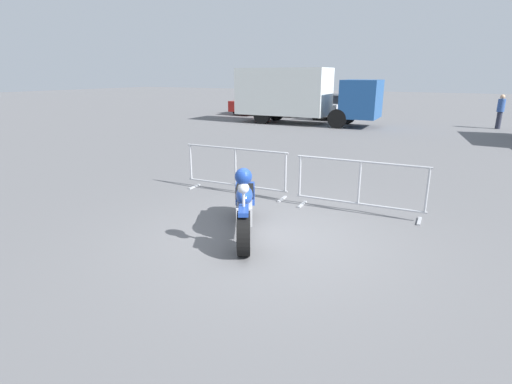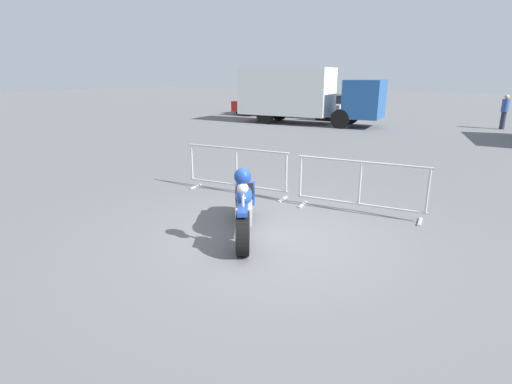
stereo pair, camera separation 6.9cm
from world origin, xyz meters
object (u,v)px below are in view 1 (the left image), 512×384
Objects in this scene: motorcycle at (245,206)px; parked_car_white at (297,104)px; parked_car_red at (255,103)px; pedestrian at (500,110)px; parked_car_silver at (335,106)px; crowd_barrier_near at (236,170)px; box_truck at (299,93)px; crowd_barrier_far at (359,186)px.

parked_car_white reaches higher than motorcycle.
pedestrian is (14.63, -1.09, 0.20)m from parked_car_red.
parked_car_silver reaches higher than parked_car_white.
crowd_barrier_near is (-1.43, 2.01, 0.05)m from motorcycle.
parked_car_white is at bearing 111.76° from box_truck.
box_truck is 1.84× the size of parked_car_red.
box_truck reaches higher than motorcycle.
motorcycle is 0.50× the size of parked_car_silver.
parked_car_red is at bearing 124.74° from crowd_barrier_far.
pedestrian is at bearing 137.48° from motorcycle.
crowd_barrier_near is 0.60× the size of parked_car_silver.
crowd_barrier_far is at bearing 170.30° from pedestrian.
parked_car_red is 2.50× the size of pedestrian.
crowd_barrier_far is 0.33× the size of box_truck.
parked_car_red is 14.67m from pedestrian.
parked_car_red is 0.98× the size of parked_car_silver.
crowd_barrier_far is 16.27m from pedestrian.
crowd_barrier_near is 1.00× the size of crowd_barrier_far.
motorcycle is at bearing -72.55° from box_truck.
box_truck reaches higher than parked_car_white.
parked_car_red is at bearing 90.71° from parked_car_silver.
pedestrian is (2.76, 16.03, 0.36)m from crowd_barrier_far.
crowd_barrier_near is 16.99m from pedestrian.
parked_car_silver is 2.54× the size of pedestrian.
crowd_barrier_far is at bearing -151.30° from parked_car_white.
parked_car_silver is (2.88, -0.74, 0.00)m from parked_car_white.
parked_car_silver reaches higher than parked_car_red.
box_truck is (-5.49, 15.15, 1.12)m from motorcycle.
pedestrian is at bearing 70.70° from crowd_barrier_near.
crowd_barrier_near is 2.85m from crowd_barrier_far.
parked_car_white is at bearing 109.08° from crowd_barrier_near.
motorcycle is 0.84× the size of crowd_barrier_near.
pedestrian reaches higher than motorcycle.
parked_car_silver is (-6.11, 17.00, 0.17)m from crowd_barrier_far.
parked_car_white is (-7.56, 19.75, 0.22)m from motorcycle.
crowd_barrier_far is 18.07m from parked_car_silver.
crowd_barrier_near is 17.31m from parked_car_silver.
parked_car_silver reaches higher than crowd_barrier_far.
pedestrian reaches higher than crowd_barrier_far.
motorcycle is 21.79m from parked_car_red.
parked_car_silver is (-4.68, 19.01, 0.22)m from motorcycle.
crowd_barrier_far is 0.60× the size of parked_car_white.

